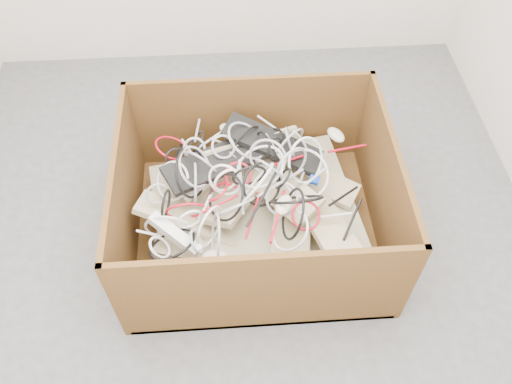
{
  "coord_description": "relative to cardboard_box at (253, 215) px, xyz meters",
  "views": [
    {
      "loc": [
        -0.01,
        -1.45,
        2.21
      ],
      "look_at": [
        0.09,
        0.05,
        0.3
      ],
      "focal_mm": 36.91,
      "sensor_mm": 36.0,
      "label": 1
    }
  ],
  "objects": [
    {
      "name": "room_shell",
      "position": [
        -0.08,
        -0.03,
        1.1
      ],
      "size": [
        3.04,
        3.04,
        2.5
      ],
      "color": "beige",
      "rests_on": "ground"
    },
    {
      "name": "ground",
      "position": [
        -0.08,
        -0.03,
        -0.15
      ],
      "size": [
        3.0,
        3.0,
        0.0
      ],
      "primitive_type": "plane",
      "color": "#48494B",
      "rests_on": "ground"
    },
    {
      "name": "keyboard_pile",
      "position": [
        0.02,
        0.05,
        0.14
      ],
      "size": [
        1.1,
        0.9,
        0.33
      ],
      "color": "tan",
      "rests_on": "cardboard_box"
    },
    {
      "name": "power_strip_left",
      "position": [
        -0.2,
        0.08,
        0.2
      ],
      "size": [
        0.28,
        0.21,
        0.12
      ],
      "primitive_type": "cube",
      "rotation": [
        0.14,
        -0.26,
        0.56
      ],
      "color": "silver",
      "rests_on": "keyboard_pile"
    },
    {
      "name": "cardboard_box",
      "position": [
        0.0,
        0.0,
        0.0
      ],
      "size": [
        1.22,
        1.02,
        0.59
      ],
      "color": "#3C240F",
      "rests_on": "ground"
    },
    {
      "name": "cable_tangle",
      "position": [
        -0.05,
        -0.0,
        0.26
      ],
      "size": [
        1.1,
        0.86,
        0.45
      ],
      "color": "black",
      "rests_on": "keyboard_pile"
    },
    {
      "name": "vga_plug",
      "position": [
        0.28,
        0.03,
        0.21
      ],
      "size": [
        0.06,
        0.06,
        0.03
      ],
      "primitive_type": "cube",
      "rotation": [
        0.09,
        0.14,
        -0.38
      ],
      "color": "#0B30A9",
      "rests_on": "keyboard_pile"
    },
    {
      "name": "power_strip_right",
      "position": [
        -0.34,
        -0.23,
        0.21
      ],
      "size": [
        0.24,
        0.21,
        0.09
      ],
      "primitive_type": "cube",
      "rotation": [
        -0.1,
        0.17,
        -0.7
      ],
      "color": "silver",
      "rests_on": "keyboard_pile"
    },
    {
      "name": "mice_scatter",
      "position": [
        0.04,
        -0.02,
        0.21
      ],
      "size": [
        0.77,
        0.79,
        0.2
      ],
      "color": "#C2B39C",
      "rests_on": "keyboard_pile"
    }
  ]
}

